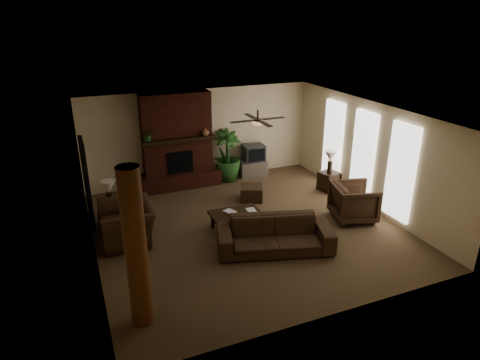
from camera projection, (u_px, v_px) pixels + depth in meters
name	position (u px, v px, depth m)	size (l,w,h in m)	color
room_shell	(247.00, 174.00, 9.83)	(7.00, 7.00, 7.00)	brown
fireplace	(178.00, 149.00, 12.39)	(2.40, 0.70, 2.80)	#4E1F14
windows	(363.00, 155.00, 11.24)	(0.08, 3.65, 2.35)	white
log_column	(136.00, 250.00, 6.72)	(0.36, 0.36, 2.80)	brown
doorway	(87.00, 182.00, 10.27)	(0.10, 1.00, 2.10)	black
ceiling_fan	(258.00, 122.00, 9.81)	(1.35, 1.35, 0.37)	black
sofa	(275.00, 230.00, 9.22)	(2.50, 0.73, 0.98)	#402B1B
armchair_left	(127.00, 217.00, 9.57)	(1.33, 0.87, 1.17)	#402B1B
armchair_right	(354.00, 200.00, 10.58)	(1.00, 0.94, 1.03)	#402B1B
coffee_table	(236.00, 214.00, 10.17)	(1.20, 0.70, 0.43)	black
ottoman	(251.00, 193.00, 11.81)	(0.60, 0.60, 0.40)	#402B1B
tv_stand	(253.00, 168.00, 13.52)	(0.85, 0.50, 0.50)	silver
tv	(254.00, 153.00, 13.33)	(0.67, 0.55, 0.52)	#373739
floor_vase	(212.00, 168.00, 12.96)	(0.34, 0.34, 0.77)	#34241D
floor_plant	(227.00, 166.00, 13.13)	(0.88, 1.58, 0.88)	#285220
side_table_left	(111.00, 217.00, 10.26)	(0.50, 0.50, 0.55)	black
lamp_left	(108.00, 189.00, 10.03)	(0.46, 0.46, 0.65)	black
side_table_right	(329.00, 181.00, 12.40)	(0.50, 0.50, 0.55)	black
lamp_right	(331.00, 158.00, 12.14)	(0.43, 0.43, 0.65)	black
mantel_plant	(147.00, 135.00, 11.69)	(0.38, 0.42, 0.33)	#285220
mantel_vase	(205.00, 132.00, 12.21)	(0.22, 0.23, 0.22)	#95603B
book_a	(227.00, 208.00, 10.03)	(0.22, 0.03, 0.29)	#999999
book_b	(247.00, 206.00, 10.14)	(0.21, 0.02, 0.29)	#999999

